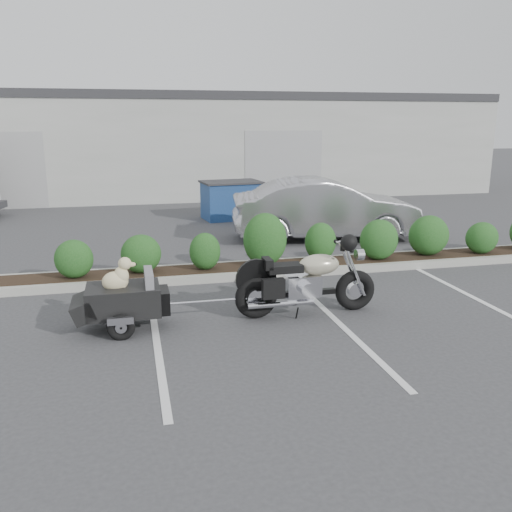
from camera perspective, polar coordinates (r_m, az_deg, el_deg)
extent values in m
plane|color=#38383A|center=(8.61, -0.67, -5.95)|extent=(90.00, 90.00, 0.00)
cube|color=#9E9E93|center=(10.86, 1.95, -1.30)|extent=(12.00, 1.00, 0.15)
cube|color=#9EA099|center=(24.98, -9.39, 11.68)|extent=(26.00, 10.00, 4.00)
torus|color=black|center=(8.28, 0.01, -4.41)|extent=(0.66, 0.17, 0.66)
torus|color=black|center=(8.78, 10.37, -3.56)|extent=(0.66, 0.17, 0.66)
cylinder|color=silver|center=(8.28, 0.01, -4.41)|extent=(0.28, 0.12, 0.28)
cylinder|color=silver|center=(8.78, 10.37, -3.56)|extent=(0.24, 0.10, 0.24)
cylinder|color=silver|center=(8.57, 10.32, -1.46)|extent=(0.42, 0.05, 0.87)
cylinder|color=silver|center=(8.74, 9.80, -1.13)|extent=(0.42, 0.05, 0.87)
cylinder|color=silver|center=(8.50, 9.19, 1.06)|extent=(0.04, 0.69, 0.03)
cylinder|color=silver|center=(8.65, 10.84, 0.14)|extent=(0.12, 0.18, 0.18)
sphere|color=black|center=(8.20, 9.76, 1.40)|extent=(0.26, 0.26, 0.26)
cube|color=silver|center=(8.43, 4.89, -3.07)|extent=(0.54, 0.34, 0.33)
cube|color=black|center=(8.50, 5.50, -3.85)|extent=(0.89, 0.10, 0.08)
ellipsoid|color=#BEB699|center=(8.43, 6.65, -0.89)|extent=(0.65, 0.37, 0.32)
cube|color=black|center=(8.26, 2.99, -1.27)|extent=(0.54, 0.30, 0.12)
cube|color=black|center=(8.17, 1.21, -0.78)|extent=(0.12, 0.30, 0.16)
cylinder|color=silver|center=(8.22, 2.64, -5.06)|extent=(1.03, 0.09, 0.09)
cylinder|color=silver|center=(8.55, 1.98, -4.31)|extent=(1.03, 0.09, 0.09)
cube|color=black|center=(8.01, 1.84, -3.44)|extent=(0.33, 0.14, 0.29)
cube|color=black|center=(8.05, -13.78, -4.49)|extent=(1.04, 0.71, 0.41)
cube|color=slate|center=(7.97, -11.21, -2.53)|extent=(0.12, 0.61, 0.29)
cube|color=slate|center=(8.02, -13.47, -3.77)|extent=(0.69, 0.61, 0.04)
cube|color=black|center=(8.10, -17.59, -5.15)|extent=(0.37, 0.71, 0.36)
cube|color=black|center=(8.08, -9.84, -4.59)|extent=(0.20, 0.49, 0.33)
torus|color=black|center=(7.75, -14.02, -7.32)|extent=(0.38, 0.11, 0.38)
torus|color=black|center=(8.53, -14.01, -5.34)|extent=(0.38, 0.11, 0.38)
cube|color=silver|center=(7.66, -14.08, -6.63)|extent=(0.35, 0.08, 0.10)
cube|color=silver|center=(8.54, -14.06, -4.48)|extent=(0.35, 0.08, 0.10)
cylinder|color=black|center=(8.14, -14.02, -6.28)|extent=(0.04, 0.88, 0.04)
cylinder|color=silver|center=(8.11, -8.16, -4.95)|extent=(0.59, 0.04, 0.04)
ellipsoid|color=beige|center=(7.97, -14.60, -2.62)|extent=(0.37, 0.25, 0.29)
ellipsoid|color=beige|center=(7.95, -14.00, -2.04)|extent=(0.21, 0.20, 0.27)
sphere|color=beige|center=(7.90, -13.65, -0.78)|extent=(0.19, 0.19, 0.19)
ellipsoid|color=beige|center=(7.90, -13.00, -0.88)|extent=(0.14, 0.08, 0.07)
sphere|color=black|center=(7.90, -12.57, -0.86)|extent=(0.04, 0.04, 0.04)
ellipsoid|color=beige|center=(7.84, -13.94, -0.76)|extent=(0.05, 0.04, 0.10)
ellipsoid|color=beige|center=(7.95, -13.94, -0.56)|extent=(0.05, 0.04, 0.10)
cylinder|color=beige|center=(7.94, -13.71, -3.44)|extent=(0.04, 0.04, 0.12)
cylinder|color=beige|center=(8.06, -13.71, -3.19)|extent=(0.04, 0.04, 0.12)
imported|color=#A7A6AD|center=(13.87, 7.36, 4.91)|extent=(4.87, 2.25, 1.55)
cube|color=navy|center=(16.77, -2.63, 5.83)|extent=(1.80, 1.31, 1.11)
cube|color=#2D2D30|center=(16.70, -2.65, 7.79)|extent=(1.90, 1.42, 0.06)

